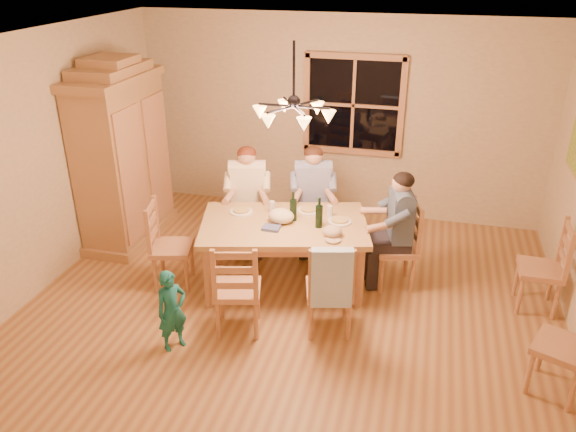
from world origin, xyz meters
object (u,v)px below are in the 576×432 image
(armoire, at_px, (123,160))
(chair_spare_back, at_px, (537,282))
(adult_woman, at_px, (248,186))
(wine_bottle_b, at_px, (319,213))
(chandelier, at_px, (294,112))
(chair_far_left, at_px, (249,226))
(chair_spare_front, at_px, (559,362))
(wine_bottle_a, at_px, (293,206))
(dining_table, at_px, (284,231))
(chair_end_left, at_px, (173,260))
(chair_far_right, at_px, (312,226))
(chair_near_left, at_px, (238,303))
(adult_slate_man, at_px, (399,216))
(chair_near_right, at_px, (329,303))
(chair_end_right, at_px, (395,260))
(adult_plaid_man, at_px, (313,186))
(child, at_px, (172,310))

(armoire, bearing_deg, chair_spare_back, -4.95)
(adult_woman, xyz_separation_m, wine_bottle_b, (1.02, -0.70, 0.08))
(chandelier, relative_size, chair_far_left, 0.78)
(adult_woman, relative_size, chair_spare_front, 0.88)
(wine_bottle_a, bearing_deg, dining_table, -132.98)
(chair_end_left, bearing_deg, dining_table, 90.00)
(chair_far_right, height_order, chair_end_left, same)
(chair_far_right, xyz_separation_m, chair_spare_front, (2.52, -1.96, 0.00))
(wine_bottle_b, height_order, chair_spare_front, wine_bottle_b)
(armoire, distance_m, chair_spare_front, 5.21)
(chair_spare_front, bearing_deg, chair_far_right, 75.12)
(chair_far_left, relative_size, chair_near_left, 1.00)
(dining_table, bearing_deg, adult_slate_man, 14.46)
(chair_near_right, bearing_deg, chair_near_left, 180.00)
(chair_end_right, bearing_deg, chair_near_left, 116.57)
(adult_woman, relative_size, wine_bottle_a, 2.65)
(chair_end_right, height_order, chair_spare_back, same)
(adult_woman, distance_m, adult_plaid_man, 0.78)
(adult_plaid_man, bearing_deg, wine_bottle_b, 91.52)
(armoire, xyz_separation_m, adult_woman, (1.59, 0.07, -0.22))
(chair_near_left, relative_size, chair_end_left, 1.00)
(wine_bottle_a, bearing_deg, chair_spare_front, -24.25)
(chair_end_left, bearing_deg, adult_plaid_man, 117.98)
(wine_bottle_a, bearing_deg, chair_far_right, 86.91)
(adult_slate_man, height_order, chair_spare_back, adult_slate_man)
(chandelier, relative_size, chair_spare_front, 0.78)
(adult_plaid_man, xyz_separation_m, wine_bottle_b, (0.26, -0.90, 0.08))
(adult_slate_man, bearing_deg, wine_bottle_a, 86.76)
(chair_near_left, bearing_deg, wine_bottle_b, 42.18)
(chandelier, height_order, wine_bottle_b, chandelier)
(chair_end_right, bearing_deg, chair_end_left, 90.00)
(wine_bottle_b, xyz_separation_m, child, (-1.09, -1.33, -0.52))
(adult_slate_man, xyz_separation_m, wine_bottle_a, (-1.11, -0.22, 0.08))
(chair_far_right, bearing_deg, chair_near_right, 93.37)
(dining_table, height_order, chair_end_left, chair_end_left)
(adult_woman, height_order, chair_spare_back, adult_woman)
(chair_near_right, bearing_deg, wine_bottle_b, 95.71)
(chair_near_left, distance_m, chair_end_left, 1.14)
(dining_table, bearing_deg, chair_near_left, -103.44)
(wine_bottle_b, bearing_deg, adult_slate_man, 21.12)
(chair_near_right, xyz_separation_m, wine_bottle_a, (-0.55, 0.78, 0.62))
(chandelier, xyz_separation_m, chair_end_left, (-1.38, 0.07, -1.77))
(chair_far_right, height_order, wine_bottle_a, wine_bottle_a)
(armoire, bearing_deg, chair_far_right, 6.35)
(adult_plaid_man, bearing_deg, adult_woman, 0.00)
(chair_far_left, height_order, chair_end_right, same)
(dining_table, distance_m, wine_bottle_a, 0.29)
(chair_far_right, xyz_separation_m, adult_slate_man, (1.06, -0.59, 0.54))
(chair_end_left, xyz_separation_m, wine_bottle_b, (1.57, 0.30, 0.62))
(armoire, relative_size, chair_near_left, 2.32)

